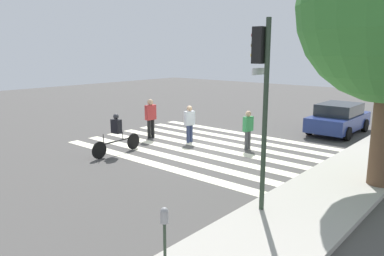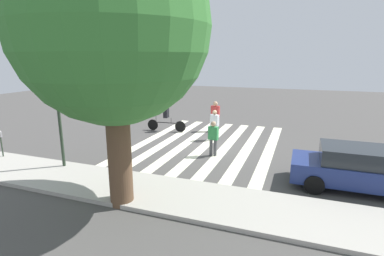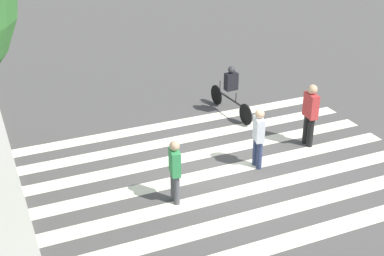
% 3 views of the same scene
% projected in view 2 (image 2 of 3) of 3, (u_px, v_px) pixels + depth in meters
% --- Properties ---
extents(ground_plane, '(60.00, 60.00, 0.00)m').
position_uv_depth(ground_plane, '(207.00, 144.00, 15.65)').
color(ground_plane, '#4C4947').
extents(sidewalk_curb, '(36.00, 2.50, 0.14)m').
position_uv_depth(sidewalk_curb, '(151.00, 192.00, 9.93)').
color(sidewalk_curb, '#ADA89E').
rests_on(sidewalk_curb, ground_plane).
extents(crosswalk_stripes, '(6.86, 10.00, 0.01)m').
position_uv_depth(crosswalk_stripes, '(207.00, 144.00, 15.65)').
color(crosswalk_stripes, '#F2EDCC').
rests_on(crosswalk_stripes, ground_plane).
extents(traffic_light, '(0.60, 0.50, 4.76)m').
position_uv_depth(traffic_light, '(58.00, 86.00, 11.49)').
color(traffic_light, '#283828').
rests_on(traffic_light, ground_plane).
extents(parking_meter, '(0.15, 0.15, 1.31)m').
position_uv_depth(parking_meter, '(1.00, 138.00, 13.07)').
color(parking_meter, '#283828').
rests_on(parking_meter, ground_plane).
extents(street_tree, '(5.39, 5.39, 7.93)m').
position_uv_depth(street_tree, '(112.00, 28.00, 8.07)').
color(street_tree, brown).
rests_on(street_tree, ground_plane).
extents(pedestrian_adult_yellow_jacket, '(0.50, 0.32, 1.65)m').
position_uv_depth(pedestrian_adult_yellow_jacket, '(215.00, 123.00, 16.18)').
color(pedestrian_adult_yellow_jacket, navy).
rests_on(pedestrian_adult_yellow_jacket, ground_plane).
extents(pedestrian_adult_tall_backpack, '(0.53, 0.28, 1.83)m').
position_uv_depth(pedestrian_adult_tall_backpack, '(215.00, 114.00, 18.11)').
color(pedestrian_adult_tall_backpack, black).
rests_on(pedestrian_adult_tall_backpack, ground_plane).
extents(pedestrian_child_with_backpack, '(0.47, 0.27, 1.61)m').
position_uv_depth(pedestrian_child_with_backpack, '(213.00, 136.00, 13.57)').
color(pedestrian_child_with_backpack, '#4C4C51').
rests_on(pedestrian_child_with_backpack, ground_plane).
extents(cyclist_mid_street, '(2.46, 0.42, 1.62)m').
position_uv_depth(cyclist_mid_street, '(166.00, 117.00, 18.15)').
color(cyclist_mid_street, black).
rests_on(cyclist_mid_street, ground_plane).
extents(car_parked_far_curb, '(4.10, 2.00, 1.49)m').
position_uv_depth(car_parked_far_curb, '(355.00, 168.00, 10.16)').
color(car_parked_far_curb, navy).
rests_on(car_parked_far_curb, ground_plane).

